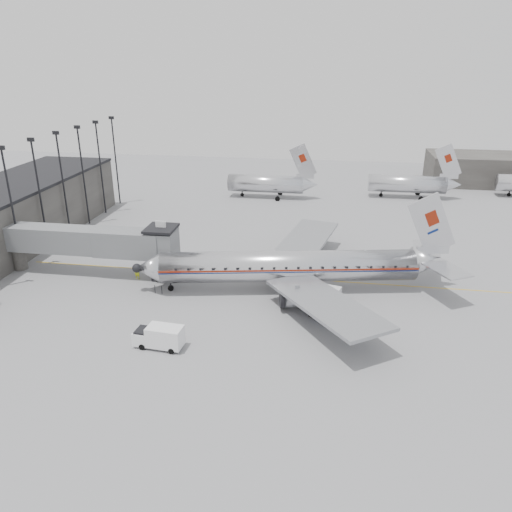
{
  "coord_description": "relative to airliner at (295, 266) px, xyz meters",
  "views": [
    {
      "loc": [
        10.47,
        -48.4,
        24.82
      ],
      "look_at": [
        2.08,
        4.61,
        3.2
      ],
      "focal_mm": 35.0,
      "sensor_mm": 36.0,
      "label": 1
    }
  ],
  "objects": [
    {
      "name": "jet_bridge",
      "position": [
        -23.36,
        0.53,
        1.34
      ],
      "size": [
        21.0,
        6.2,
        7.1
      ],
      "color": "#5A5D5F",
      "rests_on": "ground"
    },
    {
      "name": "terminal",
      "position": [
        -40.7,
        6.87,
        1.16
      ],
      "size": [
        12.0,
        46.0,
        8.0
      ],
      "primitive_type": "cube",
      "color": "#383533",
      "rests_on": "ground"
    },
    {
      "name": "airliner",
      "position": [
        0.0,
        0.0,
        0.0
      ],
      "size": [
        35.4,
        32.51,
        11.29
      ],
      "rotation": [
        0.0,
        0.0,
        0.19
      ],
      "color": "silver",
      "rests_on": "ground"
    },
    {
      "name": "hangar",
      "position": [
        38.3,
        56.87,
        0.16
      ],
      "size": [
        30.0,
        12.0,
        6.0
      ],
      "primitive_type": "cube",
      "color": "#383533",
      "rests_on": "ground"
    },
    {
      "name": "distant_aircraft_near",
      "position": [
        -8.49,
        38.87,
        -0.11
      ],
      "size": [
        16.39,
        3.2,
        10.26
      ],
      "color": "silver",
      "rests_on": "ground"
    },
    {
      "name": "ramp_worker",
      "position": [
        -18.7,
        -0.13,
        -1.91
      ],
      "size": [
        0.71,
        0.5,
        1.86
      ],
      "primitive_type": "imported",
      "rotation": [
        0.0,
        0.0,
        -0.07
      ],
      "color": "#BFCC18",
      "rests_on": "ground"
    },
    {
      "name": "ground",
      "position": [
        -6.7,
        -3.13,
        -2.84
      ],
      "size": [
        160.0,
        160.0,
        0.0
      ],
      "primitive_type": "plane",
      "color": "slate",
      "rests_on": "ground"
    },
    {
      "name": "service_van",
      "position": [
        -11.08,
        -14.12,
        -1.72
      ],
      "size": [
        4.68,
        2.12,
        2.14
      ],
      "rotation": [
        0.0,
        0.0,
        -0.08
      ],
      "color": "white",
      "rests_on": "ground"
    },
    {
      "name": "floodlight_masts",
      "position": [
        -34.2,
        9.87,
        5.52
      ],
      "size": [
        0.9,
        42.25,
        15.25
      ],
      "color": "black",
      "rests_on": "ground"
    },
    {
      "name": "baggage_cart_white",
      "position": [
        3.98,
        -3.05,
        -1.83
      ],
      "size": [
        2.84,
        2.46,
        1.89
      ],
      "rotation": [
        0.0,
        0.0,
        -0.3
      ],
      "color": "silver",
      "rests_on": "ground"
    },
    {
      "name": "distant_aircraft_mid",
      "position": [
        17.51,
        42.87,
        -0.11
      ],
      "size": [
        16.39,
        3.2,
        10.26
      ],
      "color": "silver",
      "rests_on": "ground"
    },
    {
      "name": "baggage_cart_navy",
      "position": [
        3.29,
        -6.06,
        -1.97
      ],
      "size": [
        2.48,
        2.16,
        1.64
      ],
      "rotation": [
        0.0,
        0.0,
        -0.32
      ],
      "color": "#0C1333",
      "rests_on": "ground"
    },
    {
      "name": "apron_line",
      "position": [
        -3.7,
        2.87,
        -2.84
      ],
      "size": [
        60.0,
        0.15,
        0.01
      ],
      "primitive_type": "cube",
      "rotation": [
        0.0,
        0.0,
        1.57
      ],
      "color": "gold",
      "rests_on": "ground"
    }
  ]
}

